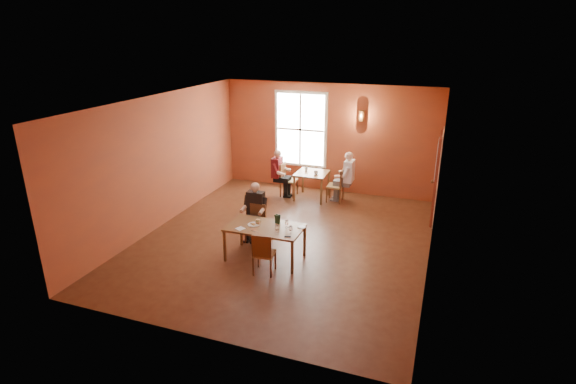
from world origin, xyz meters
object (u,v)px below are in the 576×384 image
(second_table, at_px, (312,185))
(diner_white, at_px, (337,178))
(chair_empty, at_px, (264,253))
(diner_maroon, at_px, (288,174))
(chair_diner_main, at_px, (255,224))
(main_table, at_px, (265,243))
(diner_main, at_px, (254,216))
(chair_diner_maroon, at_px, (289,180))
(chair_diner_white, at_px, (335,185))

(second_table, height_order, diner_white, diner_white)
(chair_empty, distance_m, diner_maroon, 4.24)
(chair_diner_main, distance_m, chair_empty, 1.37)
(main_table, relative_size, diner_white, 1.13)
(second_table, distance_m, diner_white, 0.74)
(diner_main, bearing_deg, chair_diner_maroon, -84.64)
(main_table, height_order, chair_diner_white, chair_diner_white)
(chair_diner_maroon, bearing_deg, second_table, 90.00)
(main_table, distance_m, chair_diner_main, 0.82)
(diner_maroon, bearing_deg, diner_main, 5.93)
(chair_diner_main, distance_m, chair_diner_white, 3.12)
(chair_diner_main, bearing_deg, second_table, -97.18)
(diner_maroon, bearing_deg, chair_diner_main, 5.99)
(chair_empty, relative_size, chair_diner_maroon, 0.92)
(chair_diner_maroon, bearing_deg, diner_maroon, -90.00)
(second_table, relative_size, diner_maroon, 0.66)
(chair_diner_maroon, bearing_deg, chair_diner_main, 5.42)
(diner_white, bearing_deg, diner_maroon, 90.00)
(main_table, bearing_deg, diner_maroon, 102.69)
(chair_diner_main, height_order, chair_empty, chair_empty)
(main_table, xyz_separation_m, diner_main, (-0.50, 0.62, 0.26))
(diner_main, xyz_separation_m, chair_diner_white, (1.02, 2.97, -0.16))
(main_table, distance_m, diner_white, 3.65)
(diner_main, distance_m, diner_maroon, 2.99)
(second_table, bearing_deg, chair_empty, -85.40)
(main_table, height_order, chair_diner_maroon, chair_diner_maroon)
(chair_empty, bearing_deg, diner_maroon, 97.28)
(main_table, bearing_deg, diner_main, 128.88)
(main_table, bearing_deg, chair_diner_maroon, 102.23)
(chair_diner_white, xyz_separation_m, diner_white, (0.03, 0.00, 0.21))
(chair_diner_white, bearing_deg, diner_main, 161.05)
(second_table, bearing_deg, main_table, -87.94)
(diner_main, height_order, chair_diner_maroon, diner_main)
(chair_diner_main, relative_size, chair_diner_maroon, 0.89)
(chair_diner_white, distance_m, diner_white, 0.21)
(diner_main, distance_m, diner_white, 3.15)
(chair_diner_white, bearing_deg, diner_white, -90.00)
(chair_diner_main, distance_m, diner_maroon, 2.97)
(diner_main, xyz_separation_m, chair_diner_maroon, (-0.28, 2.97, -0.15))
(chair_diner_main, xyz_separation_m, second_table, (0.37, 2.94, -0.04))
(chair_diner_main, xyz_separation_m, chair_diner_white, (1.02, 2.94, 0.05))
(diner_main, relative_size, chair_empty, 1.45)
(chair_diner_main, bearing_deg, chair_diner_maroon, -84.58)
(main_table, distance_m, diner_maroon, 3.69)
(chair_diner_main, height_order, diner_maroon, diner_maroon)
(chair_empty, distance_m, diner_white, 4.14)
(chair_diner_maroon, relative_size, diner_maroon, 0.73)
(chair_empty, distance_m, second_table, 4.13)
(second_table, bearing_deg, diner_maroon, 180.00)
(chair_diner_white, bearing_deg, chair_empty, 175.57)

